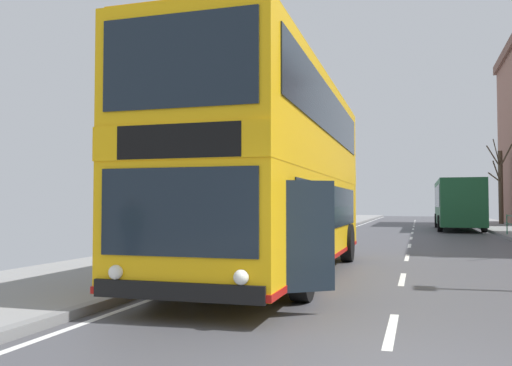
{
  "coord_description": "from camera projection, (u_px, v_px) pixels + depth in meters",
  "views": [
    {
      "loc": [
        0.35,
        -4.4,
        1.59
      ],
      "look_at": [
        -3.01,
        6.6,
        2.05
      ],
      "focal_mm": 37.41,
      "sensor_mm": 36.0,
      "label": 1
    }
  ],
  "objects": [
    {
      "name": "double_decker_bus_main",
      "position": [
        275.0,
        172.0,
        12.05
      ],
      "size": [
        3.36,
        10.61,
        4.43
      ],
      "color": "#F4B20F",
      "rests_on": "ground"
    },
    {
      "name": "bare_tree_far_01",
      "position": [
        500.0,
        184.0,
        39.89
      ],
      "size": [
        1.64,
        2.23,
        6.29
      ],
      "color": "#4C3D2D",
      "rests_on": "ground"
    },
    {
      "name": "background_bus_far_lane",
      "position": [
        458.0,
        203.0,
        33.68
      ],
      "size": [
        2.67,
        9.85,
        3.08
      ],
      "color": "#19512D",
      "rests_on": "ground"
    }
  ]
}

